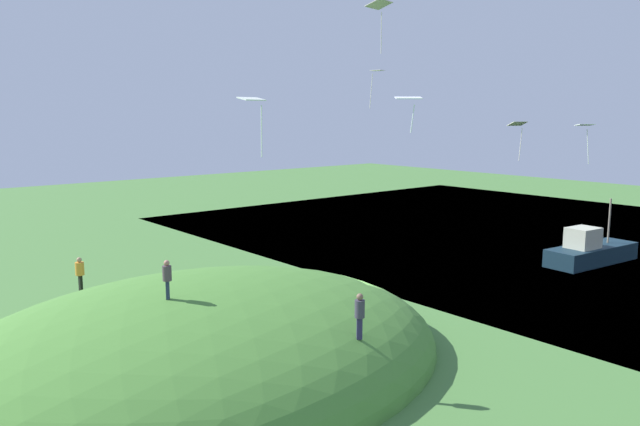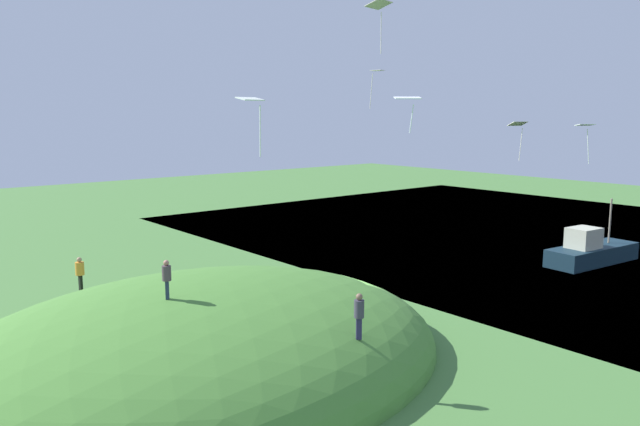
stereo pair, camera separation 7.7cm
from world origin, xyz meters
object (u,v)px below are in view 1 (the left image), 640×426
kite_2 (518,126)px  kite_10 (379,6)px  kite_9 (376,74)px  kite_3 (253,104)px  person_on_hilltop (80,270)px  kite_4 (409,99)px  person_watching_kites (167,275)px  kite_6 (585,128)px  boat_on_lake (590,251)px  person_near_shore (360,310)px

kite_2 → kite_10: bearing=0.7°
kite_9 → kite_3: bearing=35.5°
person_on_hilltop → kite_2: 24.49m
kite_4 → kite_10: size_ratio=0.54×
person_watching_kites → kite_4: (-4.56, 8.53, 6.78)m
person_watching_kites → kite_6: bearing=-68.3°
kite_3 → kite_10: 12.22m
person_watching_kites → person_on_hilltop: person_watching_kites is taller
boat_on_lake → person_near_shore: boat_on_lake is taller
kite_2 → kite_9: kite_9 is taller
boat_on_lake → kite_4: kite_4 is taller
kite_2 → kite_3: 22.08m
person_watching_kites → kite_10: (-8.99, 2.72, 10.91)m
person_on_hilltop → kite_3: bearing=-5.3°
kite_10 → person_watching_kites: bearing=-16.8°
kite_3 → person_on_hilltop: bearing=-90.7°
boat_on_lake → person_near_shore: size_ratio=4.60×
kite_4 → kite_6: 15.96m
kite_6 → kite_3: bearing=4.2°
kite_2 → kite_3: size_ratio=1.36×
kite_4 → kite_9: kite_9 is taller
person_on_hilltop → kite_10: (-9.92, 10.32, 12.06)m
boat_on_lake → kite_9: bearing=-7.0°
kite_9 → kite_10: 9.09m
person_on_hilltop → kite_3: 17.43m
boat_on_lake → kite_10: 28.97m
kite_2 → kite_9: bearing=-50.3°
person_watching_kites → person_near_shore: 7.78m
person_on_hilltop → kite_4: bearing=14.2°
person_watching_kites → kite_9: kite_9 is taller
kite_3 → kite_6: 21.54m
person_watching_kites → kite_9: (-15.15, -3.56, 8.63)m
person_near_shore → kite_2: bearing=45.2°
boat_on_lake → kite_4: bearing=20.7°
kite_4 → boat_on_lake: bearing=-164.9°
boat_on_lake → kite_3: size_ratio=5.21×
person_near_shore → kite_6: size_ratio=0.90×
person_watching_kites → person_near_shore: bearing=-97.0°
boat_on_lake → person_watching_kites: 34.09m
person_watching_kites → kite_3: kite_3 is taller
kite_6 → kite_2: bearing=-88.8°
person_watching_kites → kite_6: (-20.35, 6.45, 5.65)m
boat_on_lake → person_on_hilltop: 35.86m
person_on_hilltop → boat_on_lake: bearing=72.1°
kite_6 → kite_10: (11.36, -3.73, 5.25)m
person_near_shore → kite_9: size_ratio=0.85×
person_near_shore → kite_4: (0.75, 2.98, 7.98)m
kite_10 → kite_3: bearing=27.7°
person_near_shore → kite_10: kite_10 is taller
person_near_shore → person_on_hilltop: bearing=149.4°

